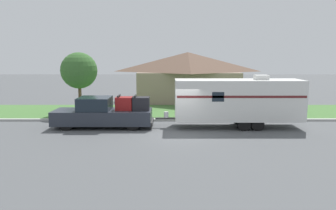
# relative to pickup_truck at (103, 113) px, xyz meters

# --- Properties ---
(ground_plane) EXTENTS (120.00, 120.00, 0.00)m
(ground_plane) POSITION_rel_pickup_truck_xyz_m (4.51, -1.74, -0.88)
(ground_plane) COLOR #515456
(curb_strip) EXTENTS (80.00, 0.30, 0.14)m
(curb_strip) POSITION_rel_pickup_truck_xyz_m (4.51, 2.01, -0.81)
(curb_strip) COLOR #ADADA8
(curb_strip) RESTS_ON ground_plane
(lawn_strip) EXTENTS (80.00, 7.00, 0.03)m
(lawn_strip) POSITION_rel_pickup_truck_xyz_m (4.51, 5.66, -0.87)
(lawn_strip) COLOR #477538
(lawn_strip) RESTS_ON ground_plane
(house_across_street) EXTENTS (10.32, 6.91, 4.76)m
(house_across_street) POSITION_rel_pickup_truck_xyz_m (5.89, 12.46, 1.59)
(house_across_street) COLOR gray
(house_across_street) RESTS_ON ground_plane
(pickup_truck) EXTENTS (6.12, 2.09, 2.01)m
(pickup_truck) POSITION_rel_pickup_truck_xyz_m (0.00, 0.00, 0.00)
(pickup_truck) COLOR black
(pickup_truck) RESTS_ON ground_plane
(travel_trailer) EXTENTS (8.94, 2.24, 3.25)m
(travel_trailer) POSITION_rel_pickup_truck_xyz_m (8.25, -0.00, 0.85)
(travel_trailer) COLOR black
(travel_trailer) RESTS_ON ground_plane
(mailbox) EXTENTS (0.48, 0.20, 1.25)m
(mailbox) POSITION_rel_pickup_truck_xyz_m (-0.19, 3.12, 0.09)
(mailbox) COLOR brown
(mailbox) RESTS_ON ground_plane
(tree_in_yard) EXTENTS (2.74, 2.74, 4.68)m
(tree_in_yard) POSITION_rel_pickup_truck_xyz_m (-2.78, 4.84, 2.41)
(tree_in_yard) COLOR brown
(tree_in_yard) RESTS_ON ground_plane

